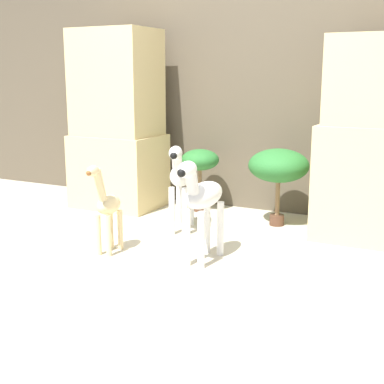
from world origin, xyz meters
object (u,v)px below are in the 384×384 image
zebra_left (181,178)px  giraffe_figurine (107,207)px  potted_palm_back (200,163)px  potted_palm_front (279,167)px  zebra_right (202,199)px

zebra_left → giraffe_figurine: bearing=-105.6°
giraffe_figurine → potted_palm_back: (0.05, 1.27, 0.10)m
potted_palm_back → potted_palm_front: bearing=-10.2°
zebra_left → potted_palm_front: zebra_left is taller
zebra_right → potted_palm_front: size_ratio=1.11×
zebra_left → potted_palm_front: size_ratio=1.11×
zebra_right → potted_palm_front: 1.02m
zebra_right → potted_palm_front: zebra_right is taller
zebra_right → potted_palm_front: (0.16, 1.01, 0.06)m
zebra_left → giraffe_figurine: size_ratio=1.10×
potted_palm_front → zebra_left: bearing=-141.4°
zebra_right → potted_palm_back: 1.28m
zebra_right → zebra_left: 0.69m
zebra_right → giraffe_figurine: (-0.62, -0.13, -0.09)m
potted_palm_front → zebra_right: bearing=-98.9°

